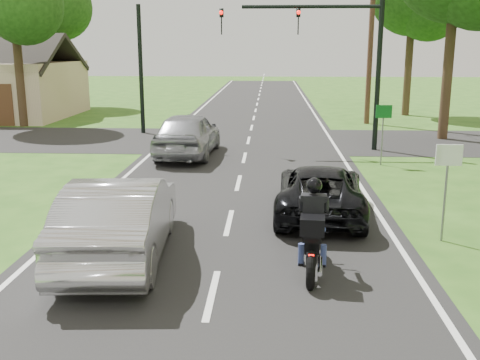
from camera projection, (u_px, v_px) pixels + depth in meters
The scene contains 13 objects.
ground at pixel (212, 295), 9.52m from camera, with size 140.00×140.00×0.00m, color #295217.
road at pixel (242, 169), 19.23m from camera, with size 8.00×100.00×0.01m, color black.
cross_road at pixel (248, 140), 25.05m from camera, with size 60.00×7.00×0.01m, color black.
motorcycle_rider at pixel (313, 236), 10.28m from camera, with size 0.63×2.13×1.83m.
dark_suv at pixel (320, 190), 13.91m from camera, with size 2.08×4.50×1.25m, color black.
silver_sedan at pixel (120, 217), 11.05m from camera, with size 1.73×4.95×1.63m, color silver.
silver_suv at pixel (188, 134), 21.33m from camera, with size 2.01×4.99×1.70m, color #94969C.
traffic_signal at pixel (332, 45), 21.97m from camera, with size 6.38×0.44×6.00m.
signal_pole_far at pixel (141, 70), 26.57m from camera, with size 0.20×0.20×6.00m, color black.
utility_pole_far at pixel (371, 27), 29.38m from camera, with size 1.60×0.28×10.00m.
sign_white at pixel (448, 169), 11.80m from camera, with size 0.55×0.07×2.12m.
sign_green at pixel (383, 120), 19.55m from camera, with size 0.55×0.07×2.12m.
tree_left_far at pixel (52, 0), 37.47m from camera, with size 5.76×5.58×10.14m.
Camera 1 is at (0.95, -8.76, 4.12)m, focal length 42.00 mm.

